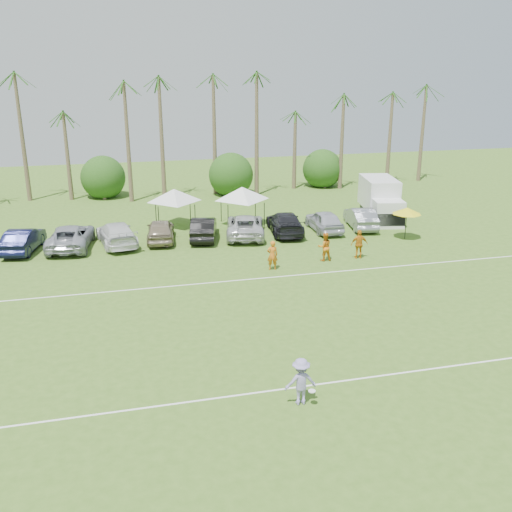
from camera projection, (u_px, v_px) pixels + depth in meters
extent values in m
plane|color=#40641E|center=(279.00, 422.00, 20.02)|extent=(120.00, 120.00, 0.00)
cube|color=white|center=(264.00, 392.00, 21.86)|extent=(80.00, 0.10, 0.01)
cube|color=white|center=(211.00, 283.00, 32.91)|extent=(80.00, 0.10, 0.01)
cone|color=brown|center=(31.00, 148.00, 50.66)|extent=(0.44, 0.44, 10.00)
cone|color=brown|center=(77.00, 141.00, 51.42)|extent=(0.44, 0.44, 11.00)
cone|color=brown|center=(123.00, 156.00, 52.82)|extent=(0.44, 0.44, 8.00)
cone|color=brown|center=(166.00, 149.00, 53.58)|extent=(0.44, 0.44, 9.00)
cone|color=brown|center=(208.00, 143.00, 54.35)|extent=(0.44, 0.44, 10.00)
cone|color=brown|center=(249.00, 136.00, 55.11)|extent=(0.44, 0.44, 11.00)
cone|color=brown|center=(298.00, 150.00, 56.74)|extent=(0.44, 0.44, 8.00)
cone|color=brown|center=(345.00, 143.00, 57.74)|extent=(0.44, 0.44, 9.00)
cone|color=brown|center=(390.00, 137.00, 58.73)|extent=(0.44, 0.44, 10.00)
cone|color=brown|center=(426.00, 131.00, 59.50)|extent=(0.44, 0.44, 11.00)
cylinder|color=brown|center=(104.00, 190.00, 54.32)|extent=(0.30, 0.30, 1.40)
sphere|color=#1C4413|center=(103.00, 179.00, 53.97)|extent=(4.00, 4.00, 4.00)
cylinder|color=brown|center=(228.00, 184.00, 57.09)|extent=(0.30, 0.30, 1.40)
sphere|color=#1C4413|center=(227.00, 173.00, 56.74)|extent=(4.00, 4.00, 4.00)
cylinder|color=brown|center=(322.00, 180.00, 59.39)|extent=(0.30, 0.30, 1.40)
sphere|color=#1C4413|center=(322.00, 169.00, 59.05)|extent=(4.00, 4.00, 4.00)
imported|color=orange|center=(272.00, 255.00, 34.81)|extent=(0.71, 0.51, 1.84)
imported|color=orange|center=(325.00, 247.00, 36.42)|extent=(0.93, 0.74, 1.85)
imported|color=orange|center=(359.00, 244.00, 36.86)|extent=(1.17, 0.59, 1.91)
cube|color=white|center=(379.00, 193.00, 46.91)|extent=(3.27, 4.89, 2.44)
cube|color=white|center=(388.00, 214.00, 44.26)|extent=(2.55, 2.16, 2.05)
cube|color=black|center=(390.00, 220.00, 43.65)|extent=(2.26, 0.72, 0.98)
cube|color=#E5590C|center=(393.00, 198.00, 47.11)|extent=(0.32, 1.54, 0.88)
cylinder|color=black|center=(375.00, 220.00, 44.58)|extent=(0.46, 0.92, 0.88)
cylinder|color=black|center=(399.00, 220.00, 44.67)|extent=(0.46, 0.92, 0.88)
cylinder|color=black|center=(363.00, 208.00, 48.47)|extent=(0.46, 0.92, 0.88)
cylinder|color=black|center=(385.00, 208.00, 48.57)|extent=(0.46, 0.92, 0.88)
cylinder|color=black|center=(159.00, 219.00, 42.76)|extent=(0.06, 0.06, 1.97)
cylinder|color=black|center=(195.00, 217.00, 43.39)|extent=(0.06, 0.06, 1.97)
cylinder|color=black|center=(156.00, 211.00, 45.29)|extent=(0.06, 0.06, 1.97)
cylinder|color=black|center=(190.00, 209.00, 45.93)|extent=(0.06, 0.06, 1.97)
pyramid|color=silver|center=(174.00, 189.00, 43.72)|extent=(4.25, 4.25, 0.98)
cylinder|color=black|center=(228.00, 218.00, 43.06)|extent=(0.06, 0.06, 2.02)
cylinder|color=black|center=(264.00, 216.00, 43.72)|extent=(0.06, 0.06, 2.02)
cylinder|color=black|center=(221.00, 209.00, 45.67)|extent=(0.06, 0.06, 2.02)
cylinder|color=black|center=(255.00, 207.00, 46.32)|extent=(0.06, 0.06, 2.02)
pyramid|color=white|center=(242.00, 187.00, 44.06)|extent=(4.37, 4.37, 1.01)
cylinder|color=black|center=(406.00, 225.00, 40.99)|extent=(0.05, 0.05, 2.10)
cone|color=yellow|center=(407.00, 211.00, 40.66)|extent=(2.10, 2.10, 0.48)
imported|color=#958AC4|center=(301.00, 381.00, 20.84)|extent=(1.20, 0.70, 1.83)
cylinder|color=white|center=(312.00, 391.00, 20.75)|extent=(0.27, 0.27, 0.03)
imported|color=#0E1133|center=(23.00, 240.00, 38.32)|extent=(2.56, 5.08, 1.60)
imported|color=#9B9EA6|center=(71.00, 236.00, 39.08)|extent=(3.31, 6.02, 1.60)
imported|color=silver|center=(117.00, 234.00, 39.75)|extent=(3.12, 5.80, 1.60)
imported|color=gray|center=(161.00, 230.00, 40.59)|extent=(2.40, 4.87, 1.60)
imported|color=black|center=(204.00, 228.00, 41.12)|extent=(2.68, 5.10, 1.60)
imported|color=#B9B9BA|center=(245.00, 226.00, 41.75)|extent=(3.83, 6.19, 1.60)
imported|color=black|center=(285.00, 223.00, 42.51)|extent=(2.86, 5.73, 1.60)
imported|color=#B5B6C1|center=(324.00, 221.00, 43.09)|extent=(1.99, 4.73, 1.60)
imported|color=gray|center=(361.00, 218.00, 43.98)|extent=(2.47, 5.06, 1.60)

